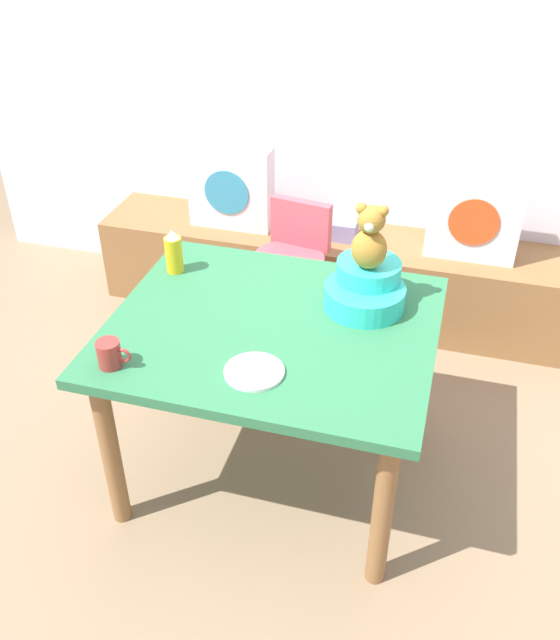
{
  "coord_description": "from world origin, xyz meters",
  "views": [
    {
      "loc": [
        0.58,
        -1.94,
        2.16
      ],
      "look_at": [
        0.0,
        0.1,
        0.69
      ],
      "focal_mm": 38.53,
      "sensor_mm": 36.0,
      "label": 1
    }
  ],
  "objects_px": {
    "dining_table": "(273,347)",
    "teddy_bear": "(370,239)",
    "book_stack": "(338,228)",
    "pillow_floral_left": "(231,187)",
    "coffee_mug": "(110,354)",
    "pillow_floral_right": "(475,216)",
    "infant_seat_teal": "(366,288)",
    "highchair": "(290,263)",
    "dinner_plate_near": "(254,372)",
    "ketchup_bottle": "(174,252)"
  },
  "relations": [
    {
      "from": "book_stack",
      "to": "infant_seat_teal",
      "type": "xyz_separation_m",
      "value": [
        0.31,
        -1.03,
        0.3
      ]
    },
    {
      "from": "ketchup_bottle",
      "to": "dinner_plate_near",
      "type": "distance_m",
      "value": 0.74
    },
    {
      "from": "ketchup_bottle",
      "to": "highchair",
      "type": "bearing_deg",
      "value": 59.33
    },
    {
      "from": "book_stack",
      "to": "pillow_floral_right",
      "type": "bearing_deg",
      "value": -1.78
    },
    {
      "from": "highchair",
      "to": "teddy_bear",
      "type": "bearing_deg",
      "value": -52.71
    },
    {
      "from": "book_stack",
      "to": "ketchup_bottle",
      "type": "bearing_deg",
      "value": -115.55
    },
    {
      "from": "pillow_floral_left",
      "to": "infant_seat_teal",
      "type": "bearing_deg",
      "value": -48.67
    },
    {
      "from": "teddy_bear",
      "to": "coffee_mug",
      "type": "distance_m",
      "value": 0.98
    },
    {
      "from": "teddy_bear",
      "to": "dinner_plate_near",
      "type": "xyz_separation_m",
      "value": [
        -0.28,
        -0.5,
        -0.27
      ]
    },
    {
      "from": "dining_table",
      "to": "infant_seat_teal",
      "type": "distance_m",
      "value": 0.41
    },
    {
      "from": "teddy_bear",
      "to": "dinner_plate_near",
      "type": "bearing_deg",
      "value": -118.64
    },
    {
      "from": "pillow_floral_left",
      "to": "pillow_floral_right",
      "type": "height_order",
      "value": "same"
    },
    {
      "from": "pillow_floral_right",
      "to": "dinner_plate_near",
      "type": "bearing_deg",
      "value": -113.02
    },
    {
      "from": "pillow_floral_right",
      "to": "pillow_floral_left",
      "type": "bearing_deg",
      "value": 180.0
    },
    {
      "from": "pillow_floral_right",
      "to": "ketchup_bottle",
      "type": "distance_m",
      "value": 1.51
    },
    {
      "from": "pillow_floral_left",
      "to": "dinner_plate_near",
      "type": "relative_size",
      "value": 2.2
    },
    {
      "from": "ketchup_bottle",
      "to": "coffee_mug",
      "type": "bearing_deg",
      "value": -86.5
    },
    {
      "from": "pillow_floral_right",
      "to": "teddy_bear",
      "type": "height_order",
      "value": "teddy_bear"
    },
    {
      "from": "infant_seat_teal",
      "to": "coffee_mug",
      "type": "xyz_separation_m",
      "value": [
        -0.74,
        -0.6,
        -0.02
      ]
    },
    {
      "from": "infant_seat_teal",
      "to": "teddy_bear",
      "type": "bearing_deg",
      "value": -90.0
    },
    {
      "from": "book_stack",
      "to": "pillow_floral_left",
      "type": "bearing_deg",
      "value": -177.93
    },
    {
      "from": "highchair",
      "to": "teddy_bear",
      "type": "height_order",
      "value": "teddy_bear"
    },
    {
      "from": "ketchup_bottle",
      "to": "coffee_mug",
      "type": "relative_size",
      "value": 1.54
    },
    {
      "from": "ketchup_bottle",
      "to": "book_stack",
      "type": "bearing_deg",
      "value": 64.45
    },
    {
      "from": "infant_seat_teal",
      "to": "dinner_plate_near",
      "type": "height_order",
      "value": "infant_seat_teal"
    },
    {
      "from": "pillow_floral_right",
      "to": "highchair",
      "type": "xyz_separation_m",
      "value": [
        -0.82,
        -0.42,
        -0.16
      ]
    },
    {
      "from": "coffee_mug",
      "to": "pillow_floral_left",
      "type": "bearing_deg",
      "value": 95.07
    },
    {
      "from": "highchair",
      "to": "pillow_floral_right",
      "type": "bearing_deg",
      "value": 26.97
    },
    {
      "from": "dining_table",
      "to": "dinner_plate_near",
      "type": "height_order",
      "value": "dinner_plate_near"
    },
    {
      "from": "teddy_bear",
      "to": "pillow_floral_right",
      "type": "bearing_deg",
      "value": 69.99
    },
    {
      "from": "pillow_floral_right",
      "to": "coffee_mug",
      "type": "height_order",
      "value": "pillow_floral_right"
    },
    {
      "from": "book_stack",
      "to": "teddy_bear",
      "type": "height_order",
      "value": "teddy_bear"
    },
    {
      "from": "book_stack",
      "to": "ketchup_bottle",
      "type": "distance_m",
      "value": 1.15
    },
    {
      "from": "pillow_floral_left",
      "to": "coffee_mug",
      "type": "height_order",
      "value": "pillow_floral_left"
    },
    {
      "from": "book_stack",
      "to": "ketchup_bottle",
      "type": "xyz_separation_m",
      "value": [
        -0.48,
        -1.0,
        0.32
      ]
    },
    {
      "from": "pillow_floral_right",
      "to": "ketchup_bottle",
      "type": "relative_size",
      "value": 2.38
    },
    {
      "from": "highchair",
      "to": "infant_seat_teal",
      "type": "distance_m",
      "value": 0.8
    },
    {
      "from": "ketchup_bottle",
      "to": "coffee_mug",
      "type": "xyz_separation_m",
      "value": [
        0.04,
        -0.63,
        -0.04
      ]
    },
    {
      "from": "dining_table",
      "to": "teddy_bear",
      "type": "height_order",
      "value": "teddy_bear"
    },
    {
      "from": "highchair",
      "to": "ketchup_bottle",
      "type": "xyz_separation_m",
      "value": [
        -0.33,
        -0.56,
        0.31
      ]
    },
    {
      "from": "teddy_bear",
      "to": "dinner_plate_near",
      "type": "height_order",
      "value": "teddy_bear"
    },
    {
      "from": "infant_seat_teal",
      "to": "coffee_mug",
      "type": "bearing_deg",
      "value": -141.26
    },
    {
      "from": "book_stack",
      "to": "ketchup_bottle",
      "type": "height_order",
      "value": "ketchup_bottle"
    },
    {
      "from": "coffee_mug",
      "to": "pillow_floral_right",
      "type": "bearing_deg",
      "value": 55.3
    },
    {
      "from": "highchair",
      "to": "ketchup_bottle",
      "type": "relative_size",
      "value": 4.27
    },
    {
      "from": "ketchup_bottle",
      "to": "pillow_floral_left",
      "type": "bearing_deg",
      "value": 96.08
    },
    {
      "from": "ketchup_bottle",
      "to": "infant_seat_teal",
      "type": "bearing_deg",
      "value": -2.36
    },
    {
      "from": "dining_table",
      "to": "ketchup_bottle",
      "type": "xyz_separation_m",
      "value": [
        -0.48,
        0.25,
        0.19
      ]
    },
    {
      "from": "pillow_floral_left",
      "to": "dining_table",
      "type": "xyz_separation_m",
      "value": [
        0.59,
        -1.23,
        -0.04
      ]
    },
    {
      "from": "highchair",
      "to": "dinner_plate_near",
      "type": "distance_m",
      "value": 1.13
    }
  ]
}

